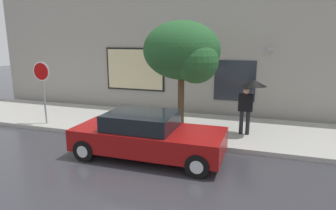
% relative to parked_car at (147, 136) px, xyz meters
% --- Properties ---
extents(ground_plane, '(60.00, 60.00, 0.00)m').
position_rel_parked_car_xyz_m(ground_plane, '(-0.69, 0.15, -0.68)').
color(ground_plane, '#333338').
extents(sidewalk, '(20.00, 4.00, 0.15)m').
position_rel_parked_car_xyz_m(sidewalk, '(-0.69, 3.15, -0.60)').
color(sidewalk, '#A3A099').
rests_on(sidewalk, ground).
extents(building_facade, '(20.00, 0.67, 7.00)m').
position_rel_parked_car_xyz_m(building_facade, '(-0.70, 5.64, 2.80)').
color(building_facade, '#9E998E').
rests_on(building_facade, ground).
extents(parked_car, '(4.47, 1.93, 1.37)m').
position_rel_parked_car_xyz_m(parked_car, '(0.00, 0.00, 0.00)').
color(parked_car, maroon).
rests_on(parked_car, ground).
extents(fire_hydrant, '(0.30, 0.44, 0.71)m').
position_rel_parked_car_xyz_m(fire_hydrant, '(-1.35, 2.04, -0.19)').
color(fire_hydrant, white).
rests_on(fire_hydrant, sidewalk).
extents(pedestrian_with_umbrella, '(0.93, 0.90, 1.98)m').
position_rel_parked_car_xyz_m(pedestrian_with_umbrella, '(2.79, 2.70, 1.00)').
color(pedestrian_with_umbrella, black).
rests_on(pedestrian_with_umbrella, sidewalk).
extents(street_tree, '(2.76, 2.34, 4.00)m').
position_rel_parked_car_xyz_m(street_tree, '(0.50, 2.32, 2.35)').
color(street_tree, '#4C3823').
rests_on(street_tree, sidewalk).
extents(stop_sign, '(0.76, 0.10, 2.50)m').
position_rel_parked_car_xyz_m(stop_sign, '(-5.08, 1.59, 1.23)').
color(stop_sign, gray).
rests_on(stop_sign, sidewalk).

